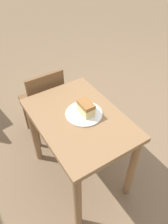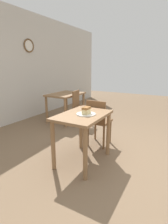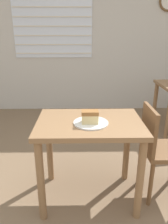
{
  "view_description": "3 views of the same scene",
  "coord_description": "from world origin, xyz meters",
  "px_view_note": "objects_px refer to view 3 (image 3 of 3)",
  "views": [
    {
      "loc": [
        -1.14,
        1.12,
        1.88
      ],
      "look_at": [
        -0.15,
        0.49,
        0.8
      ],
      "focal_mm": 35.0,
      "sensor_mm": 36.0,
      "label": 1
    },
    {
      "loc": [
        -2.25,
        -0.68,
        1.43
      ],
      "look_at": [
        -0.16,
        0.49,
        0.8
      ],
      "focal_mm": 28.0,
      "sensor_mm": 36.0,
      "label": 2
    },
    {
      "loc": [
        -0.21,
        -1.13,
        1.44
      ],
      "look_at": [
        -0.18,
        0.5,
        0.84
      ],
      "focal_mm": 35.0,
      "sensor_mm": 36.0,
      "label": 3
    }
  ],
  "objects_px": {
    "chair_near_window": "(159,148)",
    "plate": "(91,123)",
    "cake_slice": "(90,117)",
    "dining_table_near": "(89,137)"
  },
  "relations": [
    {
      "from": "cake_slice",
      "to": "chair_near_window",
      "type": "bearing_deg",
      "value": 8.61
    },
    {
      "from": "dining_table_near",
      "to": "cake_slice",
      "type": "height_order",
      "value": "cake_slice"
    },
    {
      "from": "plate",
      "to": "cake_slice",
      "type": "bearing_deg",
      "value": -126.65
    },
    {
      "from": "plate",
      "to": "cake_slice",
      "type": "height_order",
      "value": "cake_slice"
    },
    {
      "from": "dining_table_near",
      "to": "chair_near_window",
      "type": "xyz_separation_m",
      "value": [
        0.62,
        0.03,
        -0.13
      ]
    },
    {
      "from": "chair_near_window",
      "to": "cake_slice",
      "type": "height_order",
      "value": "cake_slice"
    },
    {
      "from": "chair_near_window",
      "to": "plate",
      "type": "bearing_deg",
      "value": 97.67
    },
    {
      "from": "dining_table_near",
      "to": "chair_near_window",
      "type": "relative_size",
      "value": 1.01
    },
    {
      "from": "plate",
      "to": "cake_slice",
      "type": "relative_size",
      "value": 2.11
    },
    {
      "from": "chair_near_window",
      "to": "plate",
      "type": "height_order",
      "value": "chair_near_window"
    }
  ]
}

